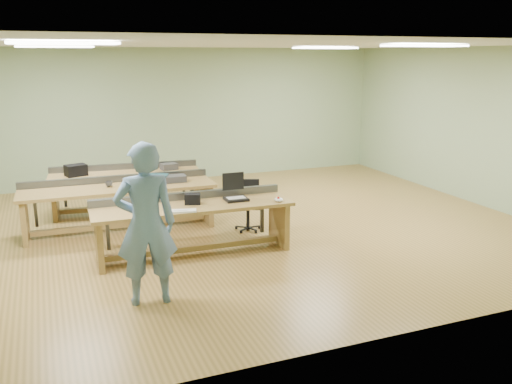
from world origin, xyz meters
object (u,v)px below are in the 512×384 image
at_px(task_chair, 248,212).
at_px(parts_bin_grey, 174,179).
at_px(workbench_front, 193,217).
at_px(mug, 109,184).
at_px(workbench_back, 126,183).
at_px(parts_bin_teal, 157,178).
at_px(laptop_base, 236,199).
at_px(camera_bag, 193,199).
at_px(person, 146,224).
at_px(drinks_can, 125,182).
at_px(workbench_mid, 119,197).

height_order(task_chair, parts_bin_grey, parts_bin_grey).
bearing_deg(workbench_front, mug, 123.98).
height_order(workbench_back, task_chair, workbench_back).
relative_size(workbench_front, parts_bin_teal, 8.14).
height_order(workbench_back, parts_bin_teal, parts_bin_teal).
height_order(laptop_base, task_chair, task_chair).
relative_size(task_chair, parts_bin_grey, 2.12).
xyz_separation_m(camera_bag, task_chair, (1.14, 0.75, -0.52)).
relative_size(person, parts_bin_grey, 4.90).
bearing_deg(mug, laptop_base, -43.88).
xyz_separation_m(workbench_back, parts_bin_teal, (0.38, -0.99, 0.26)).
relative_size(workbench_front, laptop_base, 8.69).
relative_size(parts_bin_grey, mug, 3.37).
distance_m(laptop_base, drinks_can, 2.06).
bearing_deg(parts_bin_grey, workbench_mid, 178.93).
distance_m(workbench_mid, parts_bin_grey, 0.96).
bearing_deg(workbench_mid, drinks_can, -16.76).
xyz_separation_m(workbench_back, laptop_base, (1.23, -2.61, 0.22)).
xyz_separation_m(laptop_base, parts_bin_teal, (-0.85, 1.61, 0.04)).
height_order(workbench_back, drinks_can, drinks_can).
xyz_separation_m(workbench_back, mug, (-0.42, -1.03, 0.24)).
xyz_separation_m(workbench_mid, workbench_back, (0.27, 1.06, -0.01)).
bearing_deg(workbench_front, workbench_back, 104.07).
height_order(workbench_back, laptop_base, workbench_back).
bearing_deg(task_chair, workbench_mid, -179.49).
bearing_deg(task_chair, parts_bin_grey, 166.37).
distance_m(person, drinks_can, 2.87).
bearing_deg(camera_bag, workbench_back, 120.09).
distance_m(camera_bag, parts_bin_grey, 1.50).
xyz_separation_m(camera_bag, drinks_can, (-0.75, 1.48, -0.01)).
bearing_deg(drinks_can, parts_bin_grey, 1.05).
relative_size(workbench_front, workbench_mid, 0.92).
relative_size(parts_bin_teal, drinks_can, 2.89).
xyz_separation_m(person, drinks_can, (0.17, 2.86, -0.15)).
relative_size(laptop_base, mug, 2.86).
distance_m(laptop_base, camera_bag, 0.66).
height_order(mug, drinks_can, drinks_can).
distance_m(task_chair, drinks_can, 2.08).
bearing_deg(camera_bag, parts_bin_teal, 114.50).
bearing_deg(person, laptop_base, -133.74).
bearing_deg(person, workbench_mid, -85.77).
relative_size(workbench_back, drinks_can, 22.46).
relative_size(person, camera_bag, 8.58).
bearing_deg(workbench_front, workbench_mid, 120.46).
distance_m(workbench_mid, person, 2.92).
distance_m(camera_bag, mug, 1.83).
distance_m(workbench_front, drinks_can, 1.69).
xyz_separation_m(workbench_front, parts_bin_grey, (0.09, 1.51, 0.25)).
distance_m(mug, drinks_can, 0.25).
bearing_deg(mug, person, -88.63).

